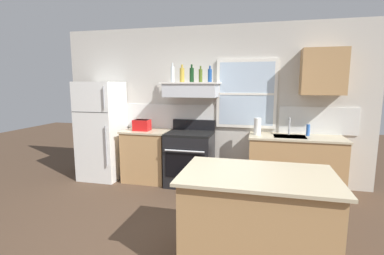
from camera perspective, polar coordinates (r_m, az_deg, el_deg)
name	(u,v)px	position (r m, az deg, el deg)	size (l,w,h in m)	color
ground_plane	(170,245)	(3.31, -4.47, -22.54)	(16.00, 16.00, 0.00)	#4C3828
back_wall	(210,105)	(4.99, 3.73, 4.61)	(5.40, 0.11, 2.70)	beige
refrigerator	(102,131)	(5.38, -17.77, -0.59)	(0.70, 0.72, 1.76)	white
counter_left_of_stove	(147,155)	(5.14, -9.05, -5.52)	(0.79, 0.63, 0.91)	tan
toaster	(142,125)	(5.00, -10.09, 0.52)	(0.30, 0.20, 0.19)	red
stove_range	(190,158)	(4.85, -0.43, -6.16)	(0.76, 0.69, 1.09)	black
range_hood_shelf	(191,89)	(4.78, -0.16, 7.68)	(0.96, 0.52, 0.24)	silver
bottle_clear_tall	(173,74)	(4.89, -3.95, 10.71)	(0.06, 0.06, 0.32)	silver
bottle_champagne_gold_foil	(182,75)	(4.81, -2.03, 10.59)	(0.08, 0.08, 0.29)	#B29333
bottle_dark_green_wine	(192,75)	(4.78, -0.06, 10.61)	(0.07, 0.07, 0.29)	#143819
bottle_olive_oil_square	(201,75)	(4.69, 1.75, 10.48)	(0.06, 0.06, 0.26)	#4C601E
bottle_blue_liqueur	(210,75)	(4.67, 3.62, 10.48)	(0.07, 0.07, 0.26)	#1E478C
counter_right_with_sink	(295,165)	(4.78, 20.01, -7.03)	(1.43, 0.63, 0.91)	tan
sink_faucet	(290,124)	(4.74, 19.10, 0.64)	(0.03, 0.17, 0.28)	silver
paper_towel_roll	(257,126)	(4.63, 13.08, 0.21)	(0.11, 0.11, 0.27)	white
dish_soap_bottle	(308,130)	(4.79, 22.38, -0.49)	(0.06, 0.06, 0.18)	blue
kitchen_island	(256,219)	(2.86, 12.80, -17.65)	(1.40, 0.90, 0.91)	tan
upper_cabinet_right	(323,72)	(4.80, 24.98, 10.17)	(0.64, 0.32, 0.70)	tan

